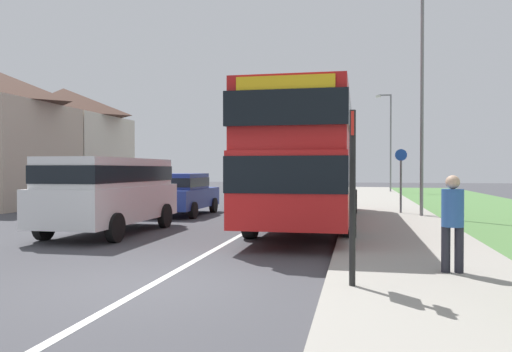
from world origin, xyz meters
name	(u,v)px	position (x,y,z in m)	size (l,w,h in m)	color
ground_plane	(155,283)	(0.00, 0.00, 0.00)	(120.00, 120.00, 0.00)	#424247
lane_marking_centre	(257,226)	(0.00, 8.00, 0.00)	(0.14, 60.00, 0.01)	silver
pavement_near_side	(403,236)	(4.20, 6.00, 0.06)	(3.20, 68.00, 0.12)	#9E998E
double_decker_bus	(311,157)	(1.63, 8.39, 2.14)	(2.80, 11.51, 3.70)	red
parked_van_white	(110,188)	(-3.60, 5.40, 1.24)	(2.11, 5.09, 2.06)	silver
parked_car_blue	(181,192)	(-3.58, 10.92, 0.88)	(1.99, 4.15, 1.60)	navy
pedestrian_at_stop	(453,219)	(4.55, 1.17, 0.98)	(0.34, 0.34, 1.67)	#23232D
bus_stop_sign	(352,185)	(3.00, -0.05, 1.54)	(0.09, 0.52, 2.60)	black
cycle_route_sign	(401,178)	(4.65, 12.29, 1.43)	(0.44, 0.08, 2.52)	slate
street_lamp_mid	(419,87)	(5.18, 11.26, 4.68)	(1.14, 0.20, 8.24)	slate
street_lamp_far	(389,136)	(5.30, 30.91, 4.19)	(1.14, 0.20, 7.28)	slate
house_terrace_far_side	(31,141)	(-13.70, 16.01, 3.23)	(6.09, 11.88, 6.46)	tan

